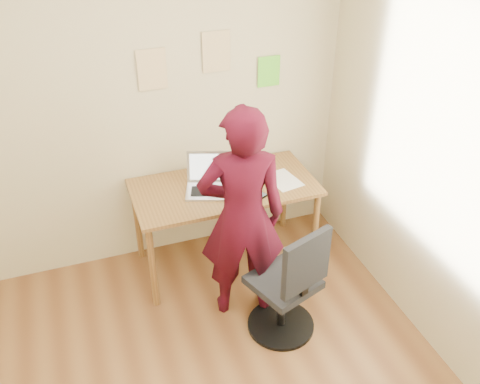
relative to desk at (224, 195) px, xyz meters
name	(u,v)px	position (x,y,z in m)	size (l,w,h in m)	color
room	(173,251)	(-0.69, -1.38, 0.70)	(3.58, 3.58, 2.78)	brown
desk	(224,195)	(0.00, 0.00, 0.00)	(1.40, 0.70, 0.74)	brown
laptop	(210,183)	(-0.11, 0.00, 0.14)	(0.43, 0.41, 0.25)	#B9B9C1
paper_sheet	(283,180)	(0.46, -0.07, 0.09)	(0.21, 0.30, 0.00)	white
phone	(260,194)	(0.21, -0.20, 0.09)	(0.11, 0.14, 0.01)	black
wall_note_left	(152,70)	(-0.41, 0.36, 0.93)	(0.21, 0.00, 0.30)	#D7B680
wall_note_mid	(216,52)	(0.07, 0.36, 1.01)	(0.21, 0.00, 0.30)	#D7B680
wall_note_right	(269,71)	(0.49, 0.36, 0.81)	(0.18, 0.00, 0.24)	#64DC31
office_chair	(289,290)	(0.17, -0.88, -0.26)	(0.52, 0.53, 0.92)	black
person	(242,217)	(-0.05, -0.53, 0.16)	(0.60, 0.39, 1.63)	#3D0816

